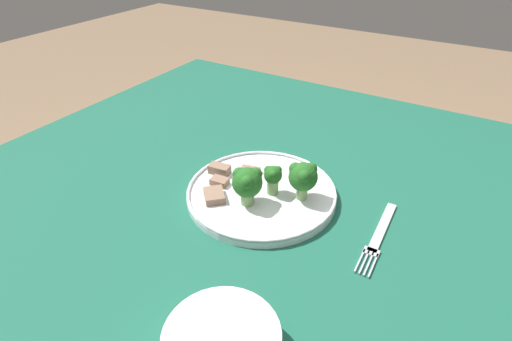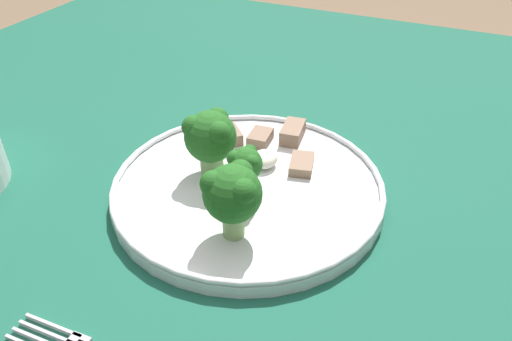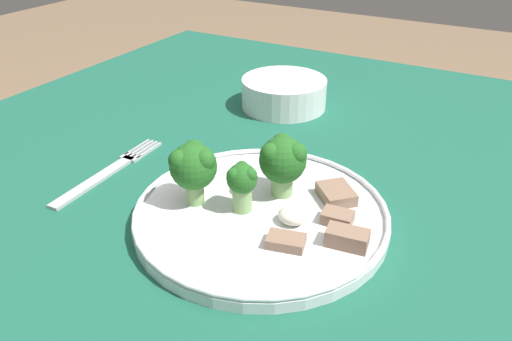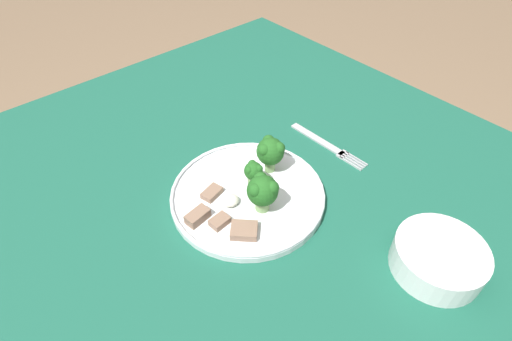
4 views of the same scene
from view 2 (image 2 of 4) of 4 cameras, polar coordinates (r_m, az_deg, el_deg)
table at (r=0.58m, az=-1.70°, el=-7.37°), size 1.13×1.17×0.71m
dinner_plate at (r=0.50m, az=-0.92°, el=-1.89°), size 0.27×0.27×0.02m
broccoli_floret_near_rim_left at (r=0.49m, az=-5.25°, el=3.88°), size 0.05×0.05×0.07m
broccoli_floret_center_left at (r=0.41m, az=-2.71°, el=-2.60°), size 0.05×0.05×0.07m
broccoli_floret_back_left at (r=0.46m, az=-1.24°, el=0.31°), size 0.03×0.03×0.05m
meat_slice_front_slice at (r=0.52m, az=5.24°, el=0.74°), size 0.04×0.03×0.01m
meat_slice_middle_slice at (r=0.56m, az=4.21°, el=4.37°), size 0.04×0.03×0.02m
meat_slice_rear_slice at (r=0.56m, az=-4.03°, el=3.88°), size 0.05×0.05×0.01m
meat_slice_edge_slice at (r=0.56m, az=0.36°, el=3.81°), size 0.03×0.02×0.01m
sauce_dollop at (r=0.52m, az=0.95°, el=1.32°), size 0.03×0.03×0.02m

